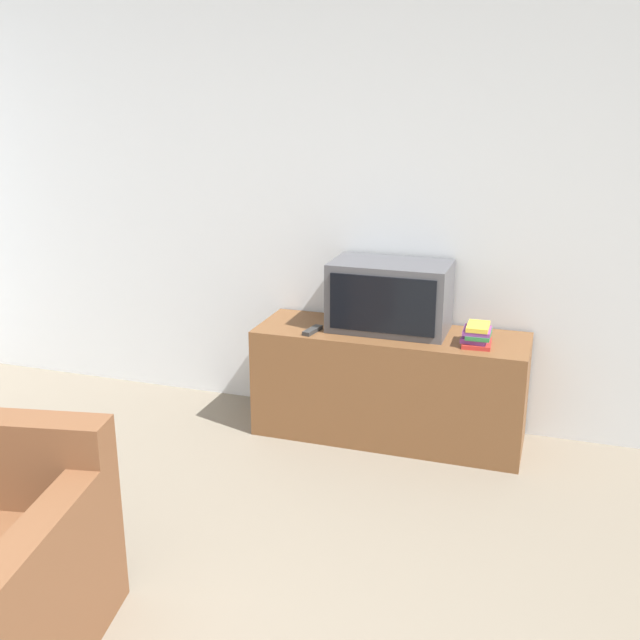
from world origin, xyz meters
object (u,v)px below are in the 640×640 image
Objects in this scene: tv_stand at (389,385)px; television at (390,296)px; remote_on_stand at (312,330)px; book_stack at (477,335)px.

television is at bearing 113.50° from tv_stand.
tv_stand is at bearing 18.33° from remote_on_stand.
television is at bearing 166.19° from book_stack.
remote_on_stand is at bearing -175.63° from book_stack.
book_stack is 0.95m from remote_on_stand.
tv_stand is 7.41× the size of book_stack.
book_stack is at bearing -8.21° from tv_stand.
book_stack reaches higher than remote_on_stand.
remote_on_stand is (-0.44, -0.14, 0.34)m from tv_stand.
television is 0.57m from book_stack.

